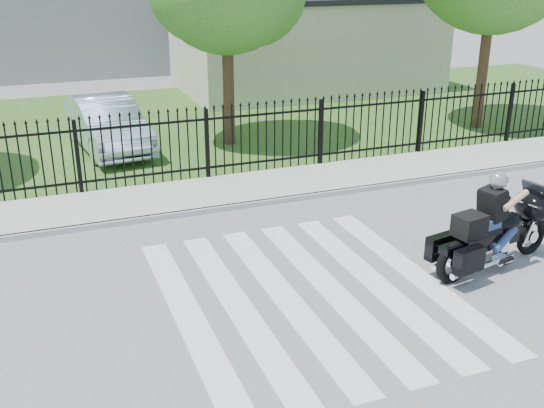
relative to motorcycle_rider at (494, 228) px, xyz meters
name	(u,v)px	position (x,y,z in m)	size (l,w,h in m)	color
ground	(309,294)	(-3.36, 0.27, -0.75)	(120.00, 120.00, 0.00)	slate
crosswalk	(309,294)	(-3.36, 0.27, -0.75)	(5.00, 5.50, 0.01)	silver
sidewalk	(220,192)	(-3.36, 5.27, -0.69)	(40.00, 2.00, 0.12)	#ADAAA3
curb	(234,207)	(-3.36, 4.27, -0.69)	(40.00, 0.12, 0.12)	#ADAAA3
grass_strip	(159,125)	(-3.36, 12.27, -0.74)	(40.00, 12.00, 0.02)	#2B511B
iron_fence	(207,146)	(-3.36, 6.27, 0.15)	(26.00, 0.04, 1.80)	black
building_low	(305,45)	(3.64, 16.27, 1.00)	(10.00, 6.00, 3.50)	#B3AB95
motorcycle_rider	(494,228)	(0.00, 0.00, 0.00)	(2.75, 1.26, 1.84)	black
parked_car	(107,124)	(-5.24, 9.92, 0.00)	(1.56, 4.46, 1.47)	#ACBED8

